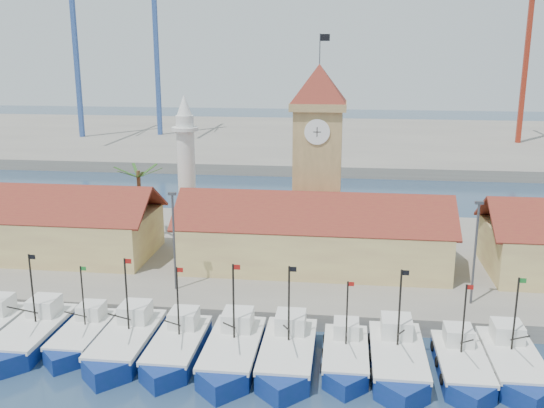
# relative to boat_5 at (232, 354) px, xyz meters

# --- Properties ---
(ground) EXTENTS (400.00, 400.00, 0.00)m
(ground) POSITION_rel_boat_5_xyz_m (4.92, -1.86, -0.82)
(ground) COLOR #1B314A
(ground) RESTS_ON ground
(quay) EXTENTS (140.00, 32.00, 1.50)m
(quay) POSITION_rel_boat_5_xyz_m (4.92, 22.14, -0.07)
(quay) COLOR gray
(quay) RESTS_ON ground
(terminal) EXTENTS (240.00, 80.00, 2.00)m
(terminal) POSITION_rel_boat_5_xyz_m (4.92, 108.14, 0.18)
(terminal) COLOR gray
(terminal) RESTS_ON ground
(boat_1) EXTENTS (3.72, 10.20, 7.72)m
(boat_1) POSITION_rel_boat_5_xyz_m (-16.19, 0.87, -0.02)
(boat_1) COLOR navy
(boat_1) RESTS_ON ground
(boat_2) EXTENTS (3.23, 8.86, 6.70)m
(boat_2) POSITION_rel_boat_5_xyz_m (-12.28, 1.42, -0.13)
(boat_2) COLOR navy
(boat_2) RESTS_ON ground
(boat_3) EXTENTS (3.79, 10.37, 7.85)m
(boat_3) POSITION_rel_boat_5_xyz_m (-8.37, 0.50, -0.01)
(boat_3) COLOR navy
(boat_3) RESTS_ON ground
(boat_4) EXTENTS (3.57, 9.77, 7.40)m
(boat_4) POSITION_rel_boat_5_xyz_m (-4.31, 0.31, -0.06)
(boat_4) COLOR navy
(boat_4) RESTS_ON ground
(boat_5) EXTENTS (3.83, 10.50, 7.95)m
(boat_5) POSITION_rel_boat_5_xyz_m (0.00, 0.00, 0.00)
(boat_5) COLOR navy
(boat_5) RESTS_ON ground
(boat_6) EXTENTS (3.83, 10.48, 7.93)m
(boat_6) POSITION_rel_boat_5_xyz_m (4.09, 0.12, -0.00)
(boat_6) COLOR navy
(boat_6) RESTS_ON ground
(boat_7) EXTENTS (3.25, 8.91, 6.74)m
(boat_7) POSITION_rel_boat_5_xyz_m (8.33, 0.66, -0.12)
(boat_7) COLOR navy
(boat_7) RESTS_ON ground
(boat_8) EXTENTS (3.84, 10.51, 7.95)m
(boat_8) POSITION_rel_boat_5_xyz_m (12.07, 0.34, 0.00)
(boat_8) COLOR navy
(boat_8) RESTS_ON ground
(boat_9) EXTENTS (3.42, 9.37, 7.09)m
(boat_9) POSITION_rel_boat_5_xyz_m (16.57, 0.25, -0.09)
(boat_9) COLOR navy
(boat_9) RESTS_ON ground
(boat_10) EXTENTS (3.63, 9.95, 7.53)m
(boat_10) POSITION_rel_boat_5_xyz_m (20.23, 0.89, -0.04)
(boat_10) COLOR navy
(boat_10) RESTS_ON ground
(hall_left) EXTENTS (31.20, 10.13, 7.61)m
(hall_left) POSITION_rel_boat_5_xyz_m (-27.08, 18.14, 3.17)
(hall_left) COLOR #E0D07B
(hall_left) RESTS_ON quay
(hall_center) EXTENTS (27.04, 10.13, 7.61)m
(hall_center) POSITION_rel_boat_5_xyz_m (4.92, 18.14, 3.17)
(hall_center) COLOR #E0D07B
(hall_center) RESTS_ON quay
(clock_tower) EXTENTS (5.80, 5.80, 22.70)m
(clock_tower) POSITION_rel_boat_5_xyz_m (4.92, 24.14, 11.14)
(clock_tower) COLOR tan
(clock_tower) RESTS_ON quay
(minaret) EXTENTS (3.00, 3.00, 16.30)m
(minaret) POSITION_rel_boat_5_xyz_m (-10.08, 26.14, 8.91)
(minaret) COLOR silver
(minaret) RESTS_ON quay
(palm_tree) EXTENTS (5.60, 5.03, 8.39)m
(palm_tree) POSITION_rel_boat_5_xyz_m (-15.08, 24.14, 5.42)
(palm_tree) COLOR brown
(palm_tree) RESTS_ON quay
(lamp_posts) EXTENTS (80.70, 0.25, 9.03)m
(lamp_posts) POSITION_rel_boat_5_xyz_m (5.42, 10.14, 5.66)
(lamp_posts) COLOR #3F3F44
(lamp_posts) RESTS_ON quay
(crane_blue_far) EXTENTS (1.00, 37.36, 44.26)m
(crane_blue_far) POSITION_rel_boat_5_xyz_m (-55.97, 98.10, 26.13)
(crane_blue_far) COLOR #305094
(crane_blue_far) RESTS_ON terminal
(crane_blue_near) EXTENTS (1.00, 29.44, 43.99)m
(crane_blue_near) POSITION_rel_boat_5_xyz_m (-38.29, 105.21, 25.30)
(crane_blue_near) COLOR #305094
(crane_blue_near) RESTS_ON terminal
(crane_red_right) EXTENTS (1.00, 35.93, 40.75)m
(crane_red_right) POSITION_rel_boat_5_xyz_m (46.68, 101.20, 24.05)
(crane_red_right) COLOR maroon
(crane_red_right) RESTS_ON terminal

